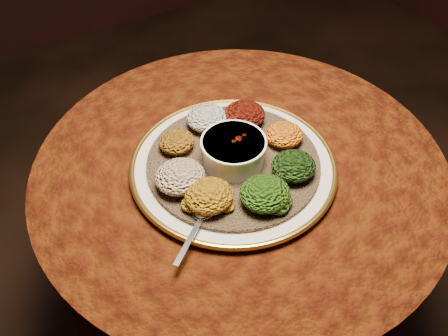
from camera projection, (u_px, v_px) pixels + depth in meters
name	position (u px, v px, depth m)	size (l,w,h in m)	color
table	(239.00, 213.00, 1.28)	(0.96, 0.96, 0.73)	black
platter	(233.00, 166.00, 1.13)	(0.55, 0.55, 0.02)	beige
injera	(233.00, 162.00, 1.12)	(0.39, 0.39, 0.01)	brown
stew_bowl	(234.00, 150.00, 1.09)	(0.14, 0.14, 0.06)	white
spoon	(202.00, 216.00, 1.00)	(0.13, 0.11, 0.01)	silver
portion_ayib	(207.00, 118.00, 1.19)	(0.10, 0.09, 0.05)	beige
portion_kitfo	(244.00, 115.00, 1.19)	(0.10, 0.10, 0.05)	black
portion_tikil	(284.00, 135.00, 1.15)	(0.09, 0.08, 0.04)	#AA5C0E
portion_gomen	(294.00, 166.00, 1.08)	(0.10, 0.09, 0.05)	black
portion_mixveg	(265.00, 193.00, 1.02)	(0.11, 0.10, 0.05)	#943209
portion_kik	(209.00, 196.00, 1.01)	(0.10, 0.10, 0.05)	#AC610F
portion_timatim	(180.00, 177.00, 1.05)	(0.11, 0.10, 0.05)	maroon
portion_shiro	(177.00, 142.00, 1.13)	(0.08, 0.08, 0.04)	#8B4D10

